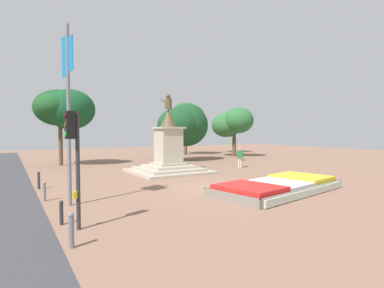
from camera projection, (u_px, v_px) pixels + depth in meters
The scene contains 15 objects.
ground_plane at pixel (222, 188), 15.22m from camera, with size 80.92×80.92×0.00m, color #8C6651.
flower_planter at pixel (279, 186), 14.39m from camera, with size 7.34×4.22×0.57m.
statue_monument at pixel (168, 155), 21.14m from camera, with size 5.05×5.05×5.53m.
traffic_light_near_crossing at pixel (74, 148), 8.66m from camera, with size 0.42×0.30×3.48m.
banner_pole at pixel (68, 105), 11.55m from camera, with size 0.27×1.25×7.01m.
pedestrian_with_handbag at pixel (240, 156), 23.91m from camera, with size 0.72×0.29×1.61m.
kerb_bollard_south at pixel (71, 229), 7.40m from camera, with size 0.14×0.14×0.90m.
kerb_bollard_mid_a at pixel (61, 212), 9.26m from camera, with size 0.13×0.13×0.76m.
kerb_bollard_mid_b at pixel (45, 191), 12.46m from camera, with size 0.13×0.13×0.80m.
kerb_bollard_north at pixel (39, 180), 15.04m from camera, with size 0.14×0.14×0.88m.
park_tree_far_left at pixel (232, 123), 34.64m from camera, with size 4.02×4.92×5.66m.
park_tree_behind_statue at pixel (188, 117), 37.63m from camera, with size 4.10×4.32×6.54m.
park_tree_far_right at pixel (63, 108), 25.28m from camera, with size 4.80×4.92×6.50m.
park_tree_street_side at pixel (183, 125), 29.42m from camera, with size 5.37×4.29×5.61m.
park_tree_mid_canopy at pixel (230, 127), 41.31m from camera, with size 3.46×3.27×4.95m.
Camera 1 is at (-9.24, -12.05, 2.89)m, focal length 28.00 mm.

